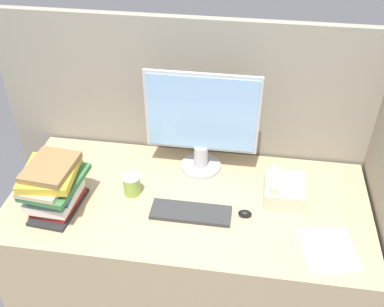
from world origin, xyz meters
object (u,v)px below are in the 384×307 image
at_px(monitor, 202,124).
at_px(desk_telephone, 283,189).
at_px(keyboard, 191,213).
at_px(coffee_cup, 132,185).
at_px(book_stack, 53,185).
at_px(mouse, 245,214).

relative_size(monitor, desk_telephone, 2.63).
distance_m(monitor, keyboard, 0.43).
distance_m(coffee_cup, book_stack, 0.36).
bearing_deg(keyboard, coffee_cup, 161.44).
relative_size(book_stack, desk_telephone, 1.53).
height_order(book_stack, desk_telephone, book_stack).
distance_m(book_stack, desk_telephone, 1.06).
xyz_separation_m(monitor, keyboard, (0.00, -0.35, -0.26)).
xyz_separation_m(mouse, coffee_cup, (-0.54, 0.08, 0.04)).
relative_size(monitor, coffee_cup, 5.26).
bearing_deg(coffee_cup, keyboard, -18.56).
height_order(monitor, mouse, monitor).
bearing_deg(desk_telephone, monitor, 158.08).
relative_size(mouse, coffee_cup, 0.59).
bearing_deg(keyboard, mouse, 5.55).
height_order(keyboard, coffee_cup, coffee_cup).
bearing_deg(book_stack, coffee_cup, 23.96).
distance_m(mouse, coffee_cup, 0.55).
xyz_separation_m(monitor, mouse, (0.24, -0.32, -0.25)).
bearing_deg(keyboard, book_stack, -176.23).
xyz_separation_m(keyboard, book_stack, (-0.62, -0.04, 0.12)).
relative_size(monitor, mouse, 8.86).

